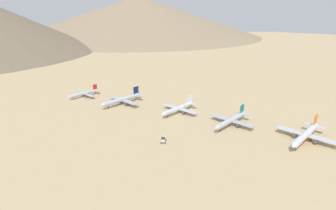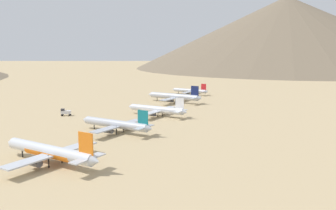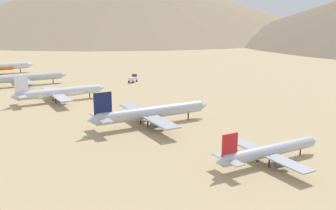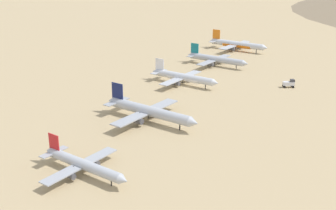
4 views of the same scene
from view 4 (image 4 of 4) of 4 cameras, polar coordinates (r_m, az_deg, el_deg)
ground_plane at (r=193.24m, az=2.55°, el=2.58°), size 1800.00×1800.00×0.00m
parked_jet_0 at (r=116.41m, az=-11.82°, el=-8.10°), size 31.76×25.84×9.16m
parked_jet_1 at (r=150.12m, az=-2.75°, el=-0.85°), size 41.81×34.03×12.05m
parked_jet_2 at (r=195.78m, az=2.10°, el=3.91°), size 37.55×30.53×10.83m
parked_jet_3 at (r=232.91m, az=6.67°, el=6.36°), size 38.79×31.57×11.18m
parked_jet_4 at (r=275.55m, az=9.56°, el=8.34°), size 42.71×34.79×12.31m
service_truck at (r=199.44m, az=16.54°, el=2.93°), size 5.68×4.95×3.90m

